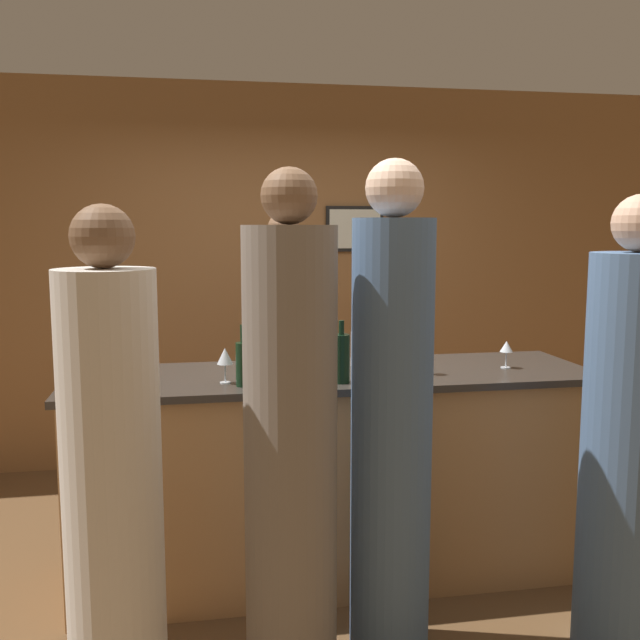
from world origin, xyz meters
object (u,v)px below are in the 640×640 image
(ice_bucket, at_px, (370,349))
(guest_3, at_px, (629,447))
(wine_bottle_0, at_px, (243,363))
(wine_bottle_1, at_px, (341,358))
(bartender, at_px, (285,373))
(guest_2, at_px, (291,449))
(guest_1, at_px, (391,428))
(guest_0, at_px, (112,475))

(ice_bucket, bearing_deg, guest_3, -50.31)
(wine_bottle_0, height_order, ice_bucket, wine_bottle_0)
(wine_bottle_1, bearing_deg, bartender, 95.93)
(guest_2, bearing_deg, guest_1, 13.62)
(bartender, xyz_separation_m, guest_3, (1.18, -1.77, 0.02))
(bartender, bearing_deg, ice_bucket, 114.29)
(wine_bottle_0, height_order, wine_bottle_1, wine_bottle_1)
(guest_3, distance_m, wine_bottle_0, 1.67)
(guest_1, distance_m, ice_bucket, 0.86)
(guest_0, distance_m, guest_3, 2.04)
(guest_3, bearing_deg, wine_bottle_0, 156.76)
(guest_0, distance_m, ice_bucket, 1.54)
(guest_1, bearing_deg, bartender, 98.15)
(guest_0, distance_m, wine_bottle_0, 0.82)
(guest_1, bearing_deg, guest_2, -166.38)
(wine_bottle_0, relative_size, ice_bucket, 1.43)
(guest_1, height_order, wine_bottle_1, guest_1)
(wine_bottle_0, xyz_separation_m, wine_bottle_1, (0.45, -0.01, 0.01))
(guest_1, distance_m, wine_bottle_1, 0.52)
(guest_0, height_order, guest_2, guest_2)
(wine_bottle_0, relative_size, wine_bottle_1, 0.97)
(guest_0, bearing_deg, wine_bottle_0, 46.54)
(bartender, height_order, wine_bottle_1, bartender)
(guest_0, xyz_separation_m, wine_bottle_0, (0.53, 0.56, 0.30))
(guest_2, height_order, guest_3, guest_2)
(bartender, distance_m, guest_0, 1.89)
(bartender, height_order, wine_bottle_0, bartender)
(guest_0, distance_m, guest_1, 1.10)
(guest_3, xyz_separation_m, wine_bottle_1, (-1.06, 0.64, 0.29))
(bartender, relative_size, guest_3, 0.98)
(guest_0, bearing_deg, wine_bottle_1, 29.13)
(guest_0, relative_size, ice_bucket, 9.39)
(guest_0, xyz_separation_m, guest_3, (2.04, -0.09, 0.02))
(ice_bucket, bearing_deg, guest_1, -98.10)
(guest_2, distance_m, wine_bottle_1, 0.69)
(guest_2, bearing_deg, wine_bottle_1, 60.79)
(guest_1, distance_m, guest_3, 0.97)
(wine_bottle_0, bearing_deg, wine_bottle_1, -1.54)
(bartender, bearing_deg, wine_bottle_1, 95.93)
(guest_2, xyz_separation_m, guest_3, (1.38, -0.07, -0.05))
(guest_2, distance_m, guest_3, 1.38)
(guest_3, xyz_separation_m, ice_bucket, (-0.83, 1.00, 0.26))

